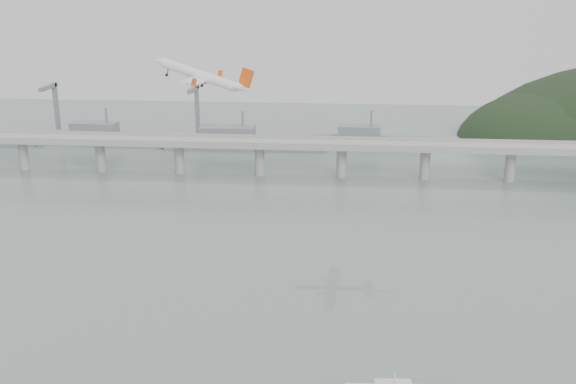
{
  "coord_description": "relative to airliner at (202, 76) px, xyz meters",
  "views": [
    {
      "loc": [
        21.53,
        -195.1,
        116.32
      ],
      "look_at": [
        0.0,
        55.0,
        36.0
      ],
      "focal_mm": 42.0,
      "sensor_mm": 36.0,
      "label": 1
    }
  ],
  "objects": [
    {
      "name": "ground",
      "position": [
        37.22,
        -77.91,
        -77.45
      ],
      "size": [
        900.0,
        900.0,
        0.0
      ],
      "primitive_type": "plane",
      "color": "slate",
      "rests_on": "ground"
    },
    {
      "name": "airliner",
      "position": [
        0.0,
        0.0,
        0.0
      ],
      "size": [
        43.07,
        38.97,
        15.73
      ],
      "rotation": [
        0.05,
        -0.3,
        3.05
      ],
      "color": "white",
      "rests_on": "ground"
    },
    {
      "name": "bridge",
      "position": [
        36.07,
        122.09,
        -59.8
      ],
      "size": [
        800.0,
        22.0,
        23.9
      ],
      "color": "#969694",
      "rests_on": "ground"
    },
    {
      "name": "distant_fleet",
      "position": [
        -118.13,
        187.17,
        -71.23
      ],
      "size": [
        453.0,
        60.9,
        40.0
      ],
      "color": "slate",
      "rests_on": "ground"
    }
  ]
}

